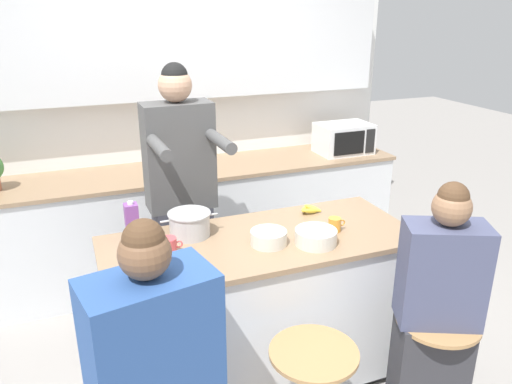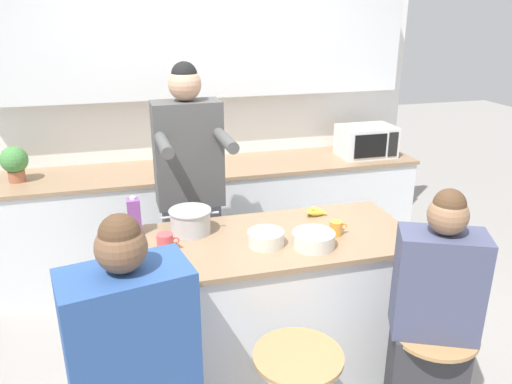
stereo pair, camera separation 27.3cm
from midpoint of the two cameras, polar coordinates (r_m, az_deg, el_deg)
ground_plane at (r=3.28m, az=2.90°, el=-20.39°), size 16.00×16.00×0.00m
wall_back at (r=4.23m, az=-4.24°, el=12.17°), size 3.70×0.22×2.70m
back_counter at (r=4.23m, az=-3.04°, el=-3.03°), size 3.44×0.65×0.93m
kitchen_island at (r=2.99m, az=3.06°, el=-13.47°), size 1.74×0.73×0.94m
bar_stool_rightmost at (r=2.85m, az=21.84°, el=-19.17°), size 0.42×0.42×0.66m
person_cooking at (r=3.30m, az=-5.14°, el=-1.45°), size 0.44×0.60×1.84m
person_wrapped_blanket at (r=2.24m, az=-10.06°, el=-20.85°), size 0.55×0.38×1.43m
person_seated_near at (r=2.71m, az=22.18°, el=-15.09°), size 0.45×0.39×1.40m
cooking_pot at (r=2.82m, az=-4.77°, el=-3.39°), size 0.32×0.24×0.14m
fruit_bowl at (r=2.69m, az=9.50°, el=-5.45°), size 0.23×0.23×0.08m
mixing_bowl_steel at (r=2.68m, az=4.06°, el=-5.35°), size 0.20×0.20×0.08m
coffee_cup_near at (r=2.63m, az=-7.41°, el=-5.82°), size 0.12×0.09×0.10m
coffee_cup_far at (r=2.85m, az=11.88°, el=-4.12°), size 0.10×0.07×0.08m
banana_bunch at (r=3.09m, az=9.26°, el=-2.30°), size 0.16×0.11×0.05m
juice_carton at (r=2.83m, az=-11.09°, el=-2.81°), size 0.07×0.07×0.22m
microwave at (r=4.46m, az=14.20°, el=5.65°), size 0.47×0.33×0.26m
potted_plant at (r=4.00m, az=-24.17°, el=3.12°), size 0.20×0.20×0.27m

